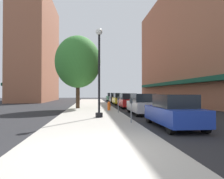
{
  "coord_description": "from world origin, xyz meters",
  "views": [
    {
      "loc": [
        -0.12,
        -5.96,
        1.76
      ],
      "look_at": [
        2.83,
        22.6,
        2.17
      ],
      "focal_mm": 32.99,
      "sensor_mm": 36.0,
      "label": 1
    }
  ],
  "objects_px": {
    "car_silver": "(142,104)",
    "car_yellow": "(120,99)",
    "fire_hydrant": "(109,106)",
    "parking_meter_near": "(118,103)",
    "car_green": "(111,97)",
    "parking_meter_far": "(131,107)",
    "car_red": "(128,101)",
    "lamppost": "(99,71)",
    "car_black": "(115,98)",
    "tree_near": "(78,62)",
    "car_blue": "(173,111)"
  },
  "relations": [
    {
      "from": "tree_near",
      "to": "car_green",
      "type": "xyz_separation_m",
      "value": [
        5.47,
        19.46,
        -4.13
      ]
    },
    {
      "from": "car_red",
      "to": "parking_meter_near",
      "type": "bearing_deg",
      "value": -107.8
    },
    {
      "from": "car_silver",
      "to": "car_yellow",
      "type": "bearing_deg",
      "value": 90.64
    },
    {
      "from": "lamppost",
      "to": "parking_meter_near",
      "type": "height_order",
      "value": "lamppost"
    },
    {
      "from": "lamppost",
      "to": "parking_meter_far",
      "type": "height_order",
      "value": "lamppost"
    },
    {
      "from": "lamppost",
      "to": "fire_hydrant",
      "type": "distance_m",
      "value": 5.96
    },
    {
      "from": "parking_meter_far",
      "to": "car_blue",
      "type": "bearing_deg",
      "value": -27.56
    },
    {
      "from": "lamppost",
      "to": "car_silver",
      "type": "bearing_deg",
      "value": 35.19
    },
    {
      "from": "tree_near",
      "to": "car_silver",
      "type": "distance_m",
      "value": 8.83
    },
    {
      "from": "car_blue",
      "to": "car_silver",
      "type": "bearing_deg",
      "value": 89.97
    },
    {
      "from": "parking_meter_far",
      "to": "car_blue",
      "type": "relative_size",
      "value": 0.3
    },
    {
      "from": "car_red",
      "to": "car_green",
      "type": "relative_size",
      "value": 1.0
    },
    {
      "from": "car_red",
      "to": "car_blue",
      "type": "bearing_deg",
      "value": -91.32
    },
    {
      "from": "parking_meter_far",
      "to": "car_silver",
      "type": "relative_size",
      "value": 0.3
    },
    {
      "from": "fire_hydrant",
      "to": "parking_meter_near",
      "type": "xyz_separation_m",
      "value": [
        0.51,
        -2.63,
        0.43
      ]
    },
    {
      "from": "fire_hydrant",
      "to": "car_yellow",
      "type": "bearing_deg",
      "value": 76.53
    },
    {
      "from": "car_green",
      "to": "parking_meter_far",
      "type": "bearing_deg",
      "value": -94.91
    },
    {
      "from": "car_red",
      "to": "car_green",
      "type": "distance_m",
      "value": 18.39
    },
    {
      "from": "tree_near",
      "to": "car_red",
      "type": "distance_m",
      "value": 6.93
    },
    {
      "from": "tree_near",
      "to": "car_blue",
      "type": "height_order",
      "value": "tree_near"
    },
    {
      "from": "car_red",
      "to": "tree_near",
      "type": "bearing_deg",
      "value": -170.29
    },
    {
      "from": "fire_hydrant",
      "to": "car_yellow",
      "type": "relative_size",
      "value": 0.18
    },
    {
      "from": "lamppost",
      "to": "parking_meter_near",
      "type": "distance_m",
      "value": 3.78
    },
    {
      "from": "tree_near",
      "to": "car_silver",
      "type": "relative_size",
      "value": 1.75
    },
    {
      "from": "car_red",
      "to": "car_green",
      "type": "height_order",
      "value": "same"
    },
    {
      "from": "car_silver",
      "to": "car_yellow",
      "type": "distance_m",
      "value": 12.96
    },
    {
      "from": "car_yellow",
      "to": "parking_meter_near",
      "type": "bearing_deg",
      "value": -99.86
    },
    {
      "from": "car_yellow",
      "to": "lamppost",
      "type": "bearing_deg",
      "value": -104.27
    },
    {
      "from": "lamppost",
      "to": "car_green",
      "type": "xyz_separation_m",
      "value": [
        3.57,
        27.55,
        -2.39
      ]
    },
    {
      "from": "lamppost",
      "to": "car_blue",
      "type": "relative_size",
      "value": 1.37
    },
    {
      "from": "car_yellow",
      "to": "car_silver",
      "type": "bearing_deg",
      "value": -91.28
    },
    {
      "from": "parking_meter_far",
      "to": "car_red",
      "type": "distance_m",
      "value": 11.98
    },
    {
      "from": "car_silver",
      "to": "parking_meter_near",
      "type": "bearing_deg",
      "value": 179.22
    },
    {
      "from": "fire_hydrant",
      "to": "parking_meter_far",
      "type": "distance_m",
      "value": 7.89
    },
    {
      "from": "parking_meter_far",
      "to": "parking_meter_near",
      "type": "bearing_deg",
      "value": 90.0
    },
    {
      "from": "parking_meter_near",
      "to": "car_red",
      "type": "distance_m",
      "value": 6.88
    },
    {
      "from": "car_green",
      "to": "parking_meter_near",
      "type": "bearing_deg",
      "value": -95.68
    },
    {
      "from": "lamppost",
      "to": "car_red",
      "type": "distance_m",
      "value": 10.12
    },
    {
      "from": "car_yellow",
      "to": "parking_meter_far",
      "type": "bearing_deg",
      "value": -97.41
    },
    {
      "from": "parking_meter_far",
      "to": "lamppost",
      "type": "bearing_deg",
      "value": 121.4
    },
    {
      "from": "parking_meter_far",
      "to": "car_black",
      "type": "relative_size",
      "value": 0.3
    },
    {
      "from": "tree_near",
      "to": "car_red",
      "type": "relative_size",
      "value": 1.75
    },
    {
      "from": "parking_meter_near",
      "to": "car_green",
      "type": "bearing_deg",
      "value": 85.54
    },
    {
      "from": "lamppost",
      "to": "car_black",
      "type": "bearing_deg",
      "value": 80.48
    },
    {
      "from": "parking_meter_near",
      "to": "car_blue",
      "type": "height_order",
      "value": "car_blue"
    },
    {
      "from": "car_silver",
      "to": "car_red",
      "type": "xyz_separation_m",
      "value": [
        0.0,
        6.64,
        0.0
      ]
    },
    {
      "from": "car_silver",
      "to": "car_green",
      "type": "xyz_separation_m",
      "value": [
        0.0,
        25.03,
        0.0
      ]
    },
    {
      "from": "car_yellow",
      "to": "car_green",
      "type": "height_order",
      "value": "same"
    },
    {
      "from": "car_black",
      "to": "car_yellow",
      "type": "bearing_deg",
      "value": -89.83
    },
    {
      "from": "car_red",
      "to": "car_yellow",
      "type": "distance_m",
      "value": 6.32
    }
  ]
}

